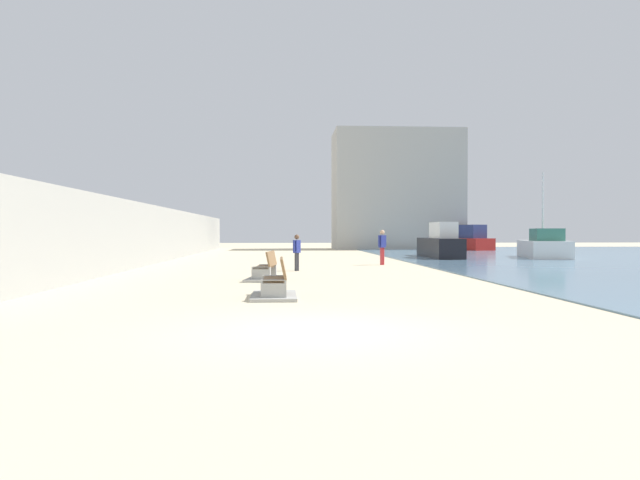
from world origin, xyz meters
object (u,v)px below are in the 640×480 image
at_px(bench_near, 275,288).
at_px(boat_far_left, 544,246).
at_px(boat_distant, 467,241).
at_px(boat_outer, 440,244).
at_px(person_standing, 297,250).
at_px(bench_far, 265,273).
at_px(person_walking, 382,244).

distance_m(bench_near, boat_far_left, 26.18).
xyz_separation_m(boat_distant, boat_outer, (-6.60, -15.36, 0.01)).
bearing_deg(boat_outer, person_standing, -128.07).
xyz_separation_m(bench_far, person_walking, (5.44, 8.79, 0.77)).
relative_size(bench_far, person_standing, 1.46).
distance_m(person_walking, boat_distant, 25.73).
bearing_deg(person_standing, person_walking, 44.19).
xyz_separation_m(bench_far, boat_outer, (10.39, 16.41, 0.63)).
xyz_separation_m(boat_far_left, boat_distant, (0.39, 16.44, 0.11)).
bearing_deg(boat_far_left, bench_near, -128.21).
relative_size(person_walking, boat_outer, 0.24).
bearing_deg(boat_distant, bench_near, -114.14).
bearing_deg(bench_near, boat_outer, 65.24).
bearing_deg(bench_near, bench_far, 94.44).
bearing_deg(bench_far, person_standing, 75.98).
bearing_deg(person_standing, boat_distant, 59.75).
bearing_deg(boat_outer, bench_near, -114.76).
relative_size(bench_near, person_standing, 1.39).
height_order(bench_near, person_walking, person_walking).
distance_m(bench_far, person_walking, 10.37).
xyz_separation_m(bench_near, person_standing, (0.75, 9.85, 0.63)).
bearing_deg(person_standing, bench_far, -104.02).
bearing_deg(bench_far, person_walking, 58.23).
distance_m(boat_distant, boat_outer, 16.72).
bearing_deg(boat_distant, bench_far, -118.13).
bearing_deg(person_standing, boat_far_left, 34.75).
distance_m(person_standing, boat_far_left, 18.80).
relative_size(bench_near, boat_distant, 0.33).
height_order(person_standing, boat_outer, boat_outer).
height_order(bench_near, boat_far_left, boat_far_left).
relative_size(bench_far, boat_distant, 0.35).
xyz_separation_m(person_walking, boat_far_left, (11.15, 6.55, -0.27)).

